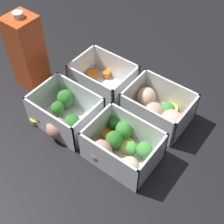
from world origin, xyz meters
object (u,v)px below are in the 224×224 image
at_px(container_far_left, 120,146).
at_px(juice_carton, 27,52).
at_px(container_near_right, 102,82).
at_px(container_far_right, 63,115).
at_px(container_near_left, 157,110).

xyz_separation_m(container_far_left, juice_carton, (0.31, -0.05, 0.07)).
xyz_separation_m(container_near_right, juice_carton, (0.16, 0.08, 0.07)).
distance_m(container_near_right, container_far_left, 0.20).
height_order(container_near_right, container_far_right, same).
relative_size(container_near_right, juice_carton, 0.78).
height_order(container_near_left, juice_carton, juice_carton).
height_order(container_near_left, container_near_right, same).
bearing_deg(container_near_left, container_far_left, 87.16).
height_order(container_near_right, container_far_left, same).
bearing_deg(juice_carton, container_near_right, -152.06).
distance_m(container_near_left, juice_carton, 0.34).
bearing_deg(container_far_right, juice_carton, -19.85).
relative_size(container_far_left, container_far_right, 1.00).
distance_m(container_far_right, juice_carton, 0.18).
relative_size(container_near_left, juice_carton, 0.74).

